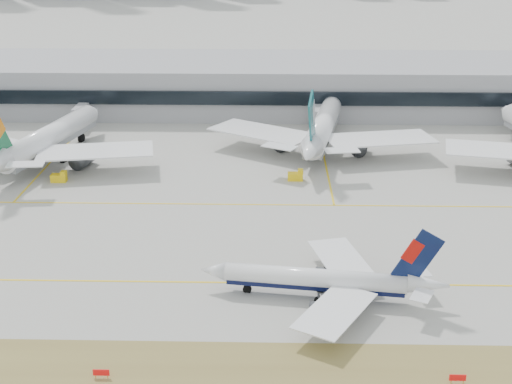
{
  "coord_description": "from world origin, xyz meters",
  "views": [
    {
      "loc": [
        7.44,
        -110.84,
        56.98
      ],
      "look_at": [
        4.31,
        18.0,
        7.5
      ],
      "focal_mm": 50.0,
      "sensor_mm": 36.0,
      "label": 1
    }
  ],
  "objects_px": {
    "widebody_cathay": "(322,130)",
    "terminal": "(250,84)",
    "taxiing_airliner": "(324,280)",
    "widebody_eva": "(46,141)"
  },
  "relations": [
    {
      "from": "widebody_cathay",
      "to": "terminal",
      "type": "bearing_deg",
      "value": 34.3
    },
    {
      "from": "taxiing_airliner",
      "to": "widebody_eva",
      "type": "relative_size",
      "value": 0.68
    },
    {
      "from": "taxiing_airliner",
      "to": "widebody_cathay",
      "type": "distance_m",
      "value": 78.72
    },
    {
      "from": "terminal",
      "to": "widebody_eva",
      "type": "bearing_deg",
      "value": -130.16
    },
    {
      "from": "taxiing_airliner",
      "to": "terminal",
      "type": "height_order",
      "value": "terminal"
    },
    {
      "from": "widebody_eva",
      "to": "taxiing_airliner",
      "type": "bearing_deg",
      "value": -124.18
    },
    {
      "from": "taxiing_airliner",
      "to": "widebody_eva",
      "type": "distance_m",
      "value": 93.03
    },
    {
      "from": "widebody_cathay",
      "to": "terminal",
      "type": "distance_m",
      "value": 50.42
    },
    {
      "from": "taxiing_airliner",
      "to": "widebody_cathay",
      "type": "bearing_deg",
      "value": -85.48
    },
    {
      "from": "widebody_cathay",
      "to": "terminal",
      "type": "xyz_separation_m",
      "value": [
        -20.27,
        46.13,
        1.84
      ]
    }
  ]
}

